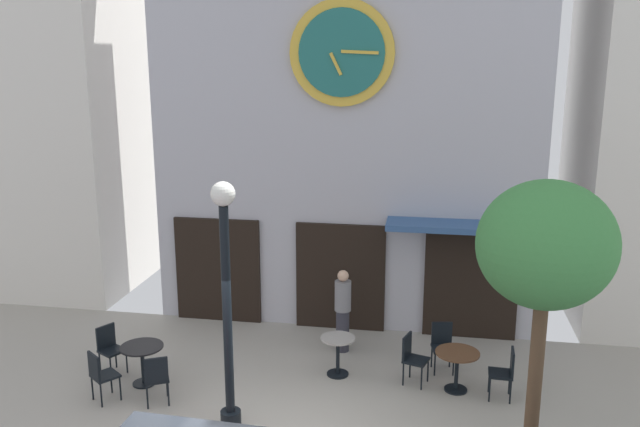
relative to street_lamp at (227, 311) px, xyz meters
The scene contains 13 objects.
clock_building 7.01m from the street_lamp, 79.09° to the left, with size 8.08×4.26×11.34m.
street_lamp is the anchor object (origin of this frame).
street_tree 4.62m from the street_lamp, ahead, with size 1.84×1.65×4.15m.
cafe_table_near_door 2.76m from the street_lamp, 148.66° to the left, with size 0.76×0.76×0.73m.
cafe_table_center_right 2.97m from the street_lamp, 57.58° to the left, with size 0.63×0.63×0.73m.
cafe_table_leftmost 4.25m from the street_lamp, 28.94° to the left, with size 0.77×0.77×0.72m.
cafe_chair_near_lamp 2.16m from the street_lamp, 158.38° to the left, with size 0.54×0.54×0.90m.
cafe_chair_curbside 4.47m from the street_lamp, 39.68° to the left, with size 0.46×0.46×0.90m.
cafe_chair_by_entrance 3.51m from the street_lamp, 151.06° to the left, with size 0.54×0.54×0.90m.
cafe_chair_corner 2.89m from the street_lamp, 167.94° to the left, with size 0.56×0.56×0.90m.
cafe_chair_under_awning 3.72m from the street_lamp, 37.58° to the left, with size 0.51×0.51×0.90m.
cafe_chair_left_end 4.88m from the street_lamp, 22.54° to the left, with size 0.42×0.42×0.90m.
pedestrian_grey 3.62m from the street_lamp, 67.56° to the left, with size 0.45×0.45×1.67m.
Camera 1 is at (2.11, -7.98, 5.73)m, focal length 37.03 mm.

